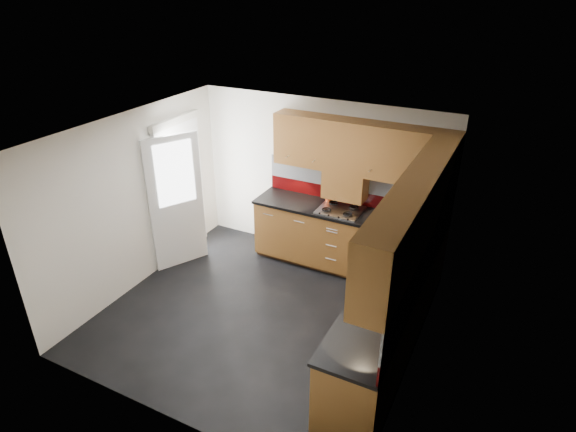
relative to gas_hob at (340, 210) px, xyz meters
The scene contains 14 objects.
room 1.63m from the gas_hob, 107.03° to the right, with size 4.00×3.80×2.64m.
base_cabinets 1.10m from the gas_hob, 50.67° to the right, with size 2.70×3.20×0.95m.
countertop 0.98m from the gas_hob, 51.77° to the right, with size 2.72×3.22×0.04m.
backsplash 1.02m from the gas_hob, 33.29° to the right, with size 2.70×3.20×0.54m.
upper_cabinets 1.36m from the gas_hob, 41.51° to the right, with size 2.50×3.20×0.72m.
extractor_hood 0.36m from the gas_hob, 90.00° to the left, with size 0.60×0.33×0.40m, color brown.
glass_cabinet 1.61m from the gas_hob, 17.77° to the right, with size 0.32×0.80×0.66m.
back_door 2.35m from the gas_hob, 162.09° to the right, with size 0.42×1.19×2.04m.
gas_hob is the anchor object (origin of this frame).
utensil_pot 0.33m from the gas_hob, 140.71° to the left, with size 0.11×0.11×0.39m.
toaster 0.87m from the gas_hob, ahead, with size 0.25×0.17×0.18m.
food_processor 1.25m from the gas_hob, 24.44° to the right, with size 0.18×0.18×0.30m.
paper_towel 1.73m from the gas_hob, 46.67° to the right, with size 0.12×0.12×0.24m, color white.
orange_cloth 1.16m from the gas_hob, 19.56° to the right, with size 0.15×0.13×0.02m, color #D45917.
Camera 1 is at (2.53, -4.25, 3.91)m, focal length 30.00 mm.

